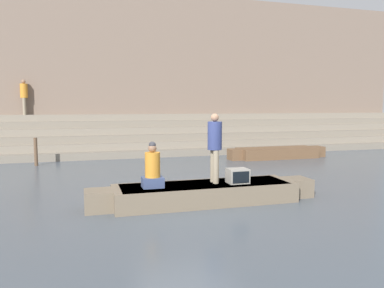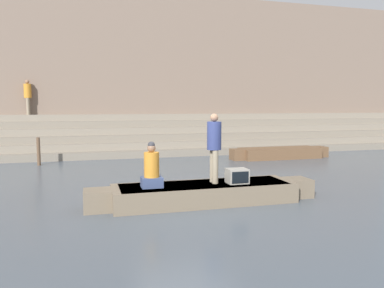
{
  "view_description": "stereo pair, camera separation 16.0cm",
  "coord_description": "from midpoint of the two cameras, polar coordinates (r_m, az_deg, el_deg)",
  "views": [
    {
      "loc": [
        -2.49,
        -9.19,
        2.45
      ],
      "look_at": [
        0.45,
        0.88,
        1.39
      ],
      "focal_mm": 35.0,
      "sensor_mm": 36.0,
      "label": 1
    },
    {
      "loc": [
        -2.34,
        -9.23,
        2.45
      ],
      "look_at": [
        0.45,
        0.88,
        1.39
      ],
      "focal_mm": 35.0,
      "sensor_mm": 36.0,
      "label": 2
    }
  ],
  "objects": [
    {
      "name": "person_on_steps",
      "position": [
        20.8,
        -23.55,
        6.91
      ],
      "size": [
        0.36,
        0.36,
        1.76
      ],
      "rotation": [
        0.0,
        0.0,
        3.21
      ],
      "color": "gray",
      "rests_on": "ghat_steps"
    },
    {
      "name": "person_standing",
      "position": [
        9.55,
        3.87,
        0.12
      ],
      "size": [
        0.37,
        0.37,
        1.78
      ],
      "rotation": [
        0.0,
        0.0,
        0.01
      ],
      "color": "gray",
      "rests_on": "rowboat_main"
    },
    {
      "name": "tv_set",
      "position": [
        9.67,
        7.36,
        -4.85
      ],
      "size": [
        0.52,
        0.44,
        0.37
      ],
      "rotation": [
        0.0,
        0.0,
        -0.04
      ],
      "color": "#9E998E",
      "rests_on": "rowboat_main"
    },
    {
      "name": "back_wall",
      "position": [
        21.68,
        -9.11,
        10.62
      ],
      "size": [
        34.2,
        1.28,
        8.69
      ],
      "color": "#7F6B5B",
      "rests_on": "ground"
    },
    {
      "name": "person_rowing",
      "position": [
        9.11,
        -5.67,
        -3.84
      ],
      "size": [
        0.51,
        0.4,
        1.12
      ],
      "rotation": [
        0.0,
        0.0,
        -0.22
      ],
      "color": "#3D4C75",
      "rests_on": "rowboat_main"
    },
    {
      "name": "ghat_steps",
      "position": [
        19.88,
        -8.37,
        0.74
      ],
      "size": [
        36.0,
        3.34,
        2.03
      ],
      "color": "gray",
      "rests_on": "ground"
    },
    {
      "name": "ground_plane",
      "position": [
        9.83,
        -0.7,
        -8.68
      ],
      "size": [
        120.0,
        120.0,
        0.0
      ],
      "primitive_type": "plane",
      "color": "#4C5660"
    },
    {
      "name": "moored_boat_shore",
      "position": [
        18.22,
        13.47,
        -1.29
      ],
      "size": [
        4.87,
        1.25,
        0.5
      ],
      "rotation": [
        0.0,
        0.0,
        -0.09
      ],
      "color": "brown",
      "rests_on": "ground"
    },
    {
      "name": "rowboat_main",
      "position": [
        9.6,
        2.39,
        -7.43
      ],
      "size": [
        5.93,
        1.4,
        0.49
      ],
      "rotation": [
        0.0,
        0.0,
        -0.03
      ],
      "color": "#756651",
      "rests_on": "ground"
    },
    {
      "name": "mooring_post",
      "position": [
        16.76,
        -22.09,
        -1.06
      ],
      "size": [
        0.14,
        0.14,
        1.17
      ],
      "primitive_type": "cylinder",
      "color": "brown",
      "rests_on": "ground"
    }
  ]
}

